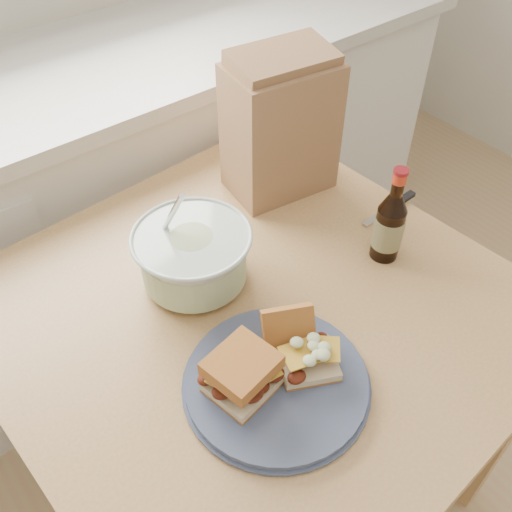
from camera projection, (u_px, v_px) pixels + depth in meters
cabinet_run at (92, 211)px, 1.80m from camera, size 2.50×0.64×0.94m
dining_table at (254, 341)px, 1.19m from camera, size 1.01×1.01×0.79m
plate at (276, 382)px, 0.97m from camera, size 0.31×0.31×0.02m
sandwich_left at (242, 374)px, 0.92m from camera, size 0.12×0.11×0.08m
sandwich_right at (302, 348)px, 0.97m from camera, size 0.13×0.17×0.08m
coleslaw_bowl at (193, 258)px, 1.11m from camera, size 0.23×0.23×0.23m
beer_bottle at (389, 225)px, 1.15m from camera, size 0.06×0.06×0.22m
knife at (398, 203)px, 1.32m from camera, size 0.17×0.02×0.01m
paper_bag at (280, 129)px, 1.27m from camera, size 0.25×0.18×0.30m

